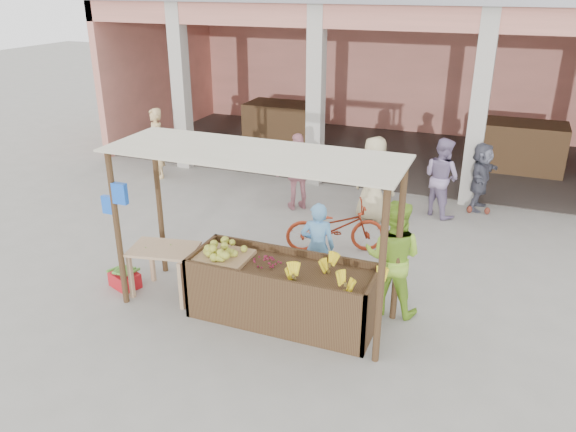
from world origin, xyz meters
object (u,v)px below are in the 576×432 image
at_px(fruit_stall, 283,294).
at_px(vendor_green, 393,254).
at_px(vendor_blue, 318,244).
at_px(red_crate, 125,280).
at_px(side_table, 164,256).
at_px(motorcycle, 335,226).

distance_m(fruit_stall, vendor_green, 1.64).
bearing_deg(vendor_blue, red_crate, 7.60).
xyz_separation_m(side_table, red_crate, (-0.75, -0.05, -0.53)).
relative_size(red_crate, motorcycle, 0.25).
xyz_separation_m(fruit_stall, red_crate, (-2.64, -0.08, -0.28)).
distance_m(red_crate, motorcycle, 3.64).
distance_m(vendor_blue, vendor_green, 1.20).
bearing_deg(fruit_stall, vendor_blue, 79.62).
height_order(fruit_stall, vendor_green, vendor_green).
height_order(red_crate, motorcycle, motorcycle).
relative_size(fruit_stall, motorcycle, 1.43).
xyz_separation_m(red_crate, motorcycle, (2.68, 2.43, 0.36)).
height_order(side_table, motorcycle, motorcycle).
bearing_deg(vendor_green, red_crate, 14.32).
bearing_deg(vendor_green, vendor_blue, -6.57).
distance_m(red_crate, vendor_blue, 3.08).
xyz_separation_m(fruit_stall, motorcycle, (0.03, 2.35, 0.08)).
xyz_separation_m(vendor_blue, vendor_green, (1.18, -0.18, 0.13)).
bearing_deg(fruit_stall, vendor_green, 30.17).
relative_size(side_table, vendor_blue, 0.71).
height_order(vendor_green, motorcycle, vendor_green).
distance_m(side_table, motorcycle, 3.07).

